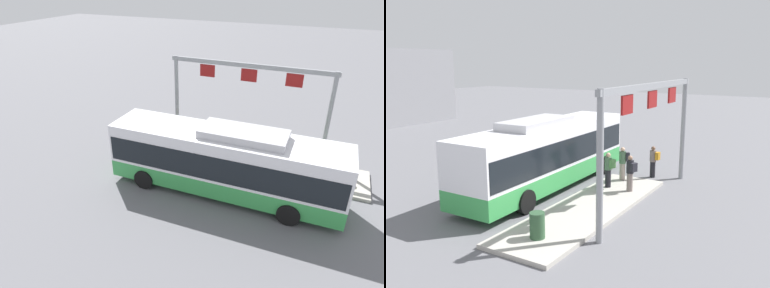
# 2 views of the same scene
# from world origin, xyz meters

# --- Properties ---
(ground_plane) EXTENTS (120.00, 120.00, 0.00)m
(ground_plane) POSITION_xyz_m (0.00, 0.00, 0.00)
(ground_plane) COLOR slate
(platform_curb) EXTENTS (10.00, 2.80, 0.16)m
(platform_curb) POSITION_xyz_m (-1.66, -3.24, 0.08)
(platform_curb) COLOR #B2ADA3
(platform_curb) RESTS_ON ground
(bus_main) EXTENTS (11.07, 2.79, 3.46)m
(bus_main) POSITION_xyz_m (-0.01, -0.00, 1.81)
(bus_main) COLOR green
(bus_main) RESTS_ON ground
(person_boarding) EXTENTS (0.52, 0.60, 1.67)m
(person_boarding) POSITION_xyz_m (2.63, -2.76, 1.05)
(person_boarding) COLOR gray
(person_boarding) RESTS_ON platform_curb
(person_waiting_near) EXTENTS (0.36, 0.54, 1.67)m
(person_waiting_near) POSITION_xyz_m (4.35, -3.71, 0.89)
(person_waiting_near) COLOR black
(person_waiting_near) RESTS_ON ground
(person_waiting_mid) EXTENTS (0.50, 0.60, 1.67)m
(person_waiting_mid) POSITION_xyz_m (1.10, -3.84, 1.05)
(person_waiting_mid) COLOR slate
(person_waiting_mid) RESTS_ON platform_curb
(person_waiting_far) EXTENTS (0.41, 0.57, 1.67)m
(person_waiting_far) POSITION_xyz_m (1.14, -2.70, 1.05)
(person_waiting_far) COLOR black
(person_waiting_far) RESTS_ON platform_curb
(platform_sign_gantry) EXTENTS (9.44, 0.24, 5.20)m
(platform_sign_gantry) POSITION_xyz_m (0.37, -5.04, 3.76)
(platform_sign_gantry) COLOR gray
(platform_sign_gantry) RESTS_ON ground
(trash_bin) EXTENTS (0.52, 0.52, 0.90)m
(trash_bin) POSITION_xyz_m (-5.21, -3.24, 0.61)
(trash_bin) COLOR #2D5133
(trash_bin) RESTS_ON platform_curb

